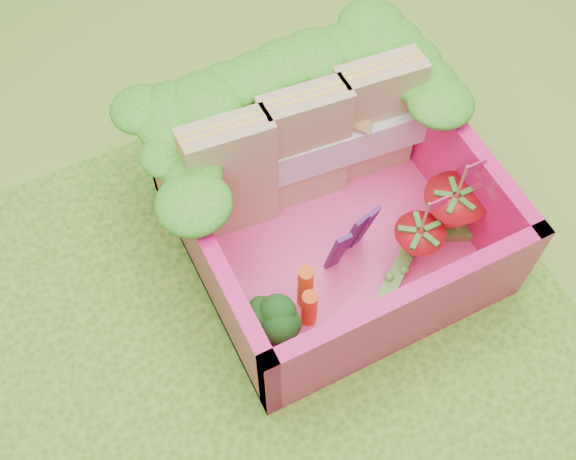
% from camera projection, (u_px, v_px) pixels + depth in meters
% --- Properties ---
extents(ground, '(14.00, 14.00, 0.00)m').
position_uv_depth(ground, '(275.00, 334.00, 3.29)').
color(ground, '#8FC638').
rests_on(ground, ground).
extents(placemat, '(2.60, 2.60, 0.03)m').
position_uv_depth(placemat, '(275.00, 332.00, 3.28)').
color(placemat, '#4E9321').
rests_on(placemat, ground).
extents(bento_floor, '(1.30, 1.30, 0.05)m').
position_uv_depth(bento_floor, '(330.00, 236.00, 3.49)').
color(bento_floor, '#FF418F').
rests_on(bento_floor, placemat).
extents(bento_box, '(1.30, 1.30, 0.55)m').
position_uv_depth(bento_box, '(332.00, 208.00, 3.27)').
color(bento_box, '#EE146B').
rests_on(bento_box, placemat).
extents(lettuce_ruffle, '(1.43, 0.83, 0.11)m').
position_uv_depth(lettuce_ruffle, '(284.00, 86.00, 3.21)').
color(lettuce_ruffle, '#1B7D16').
rests_on(lettuce_ruffle, bento_box).
extents(sandwich_stack, '(1.26, 0.29, 0.69)m').
position_uv_depth(sandwich_stack, '(305.00, 147.00, 3.30)').
color(sandwich_stack, tan).
rests_on(sandwich_stack, bento_floor).
extents(broccoli, '(0.31, 0.31, 0.24)m').
position_uv_depth(broccoli, '(271.00, 318.00, 3.06)').
color(broccoli, '#568C44').
rests_on(broccoli, bento_floor).
extents(carrot_sticks, '(0.10, 0.16, 0.29)m').
position_uv_depth(carrot_sticks, '(307.00, 297.00, 3.15)').
color(carrot_sticks, '#E65D13').
rests_on(carrot_sticks, bento_floor).
extents(purple_wedges, '(0.24, 0.09, 0.38)m').
position_uv_depth(purple_wedges, '(351.00, 238.00, 3.23)').
color(purple_wedges, '#431854').
rests_on(purple_wedges, bento_floor).
extents(strawberry_left, '(0.23, 0.23, 0.47)m').
position_uv_depth(strawberry_left, '(417.00, 244.00, 3.29)').
color(strawberry_left, red).
rests_on(strawberry_left, bento_floor).
extents(strawberry_right, '(0.29, 0.29, 0.53)m').
position_uv_depth(strawberry_right, '(450.00, 214.00, 3.34)').
color(strawberry_right, red).
rests_on(strawberry_right, bento_floor).
extents(snap_peas, '(0.66, 0.31, 0.05)m').
position_uv_depth(snap_peas, '(423.00, 254.00, 3.38)').
color(snap_peas, '#58A835').
rests_on(snap_peas, bento_floor).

